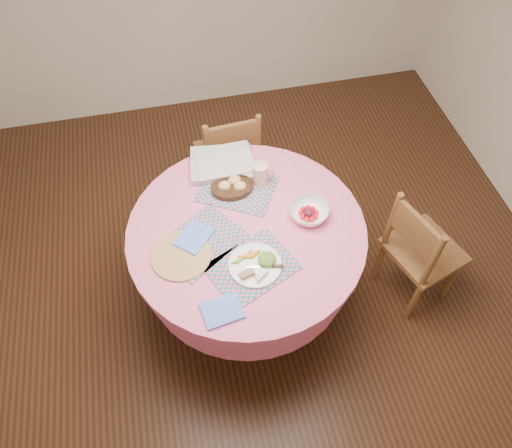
{
  "coord_description": "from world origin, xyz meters",
  "views": [
    {
      "loc": [
        -0.29,
        -1.5,
        2.81
      ],
      "look_at": [
        0.05,
        0.0,
        0.78
      ],
      "focal_mm": 35.0,
      "sensor_mm": 36.0,
      "label": 1
    }
  ],
  "objects_px": {
    "dining_table": "(247,250)",
    "bread_bowl": "(232,186)",
    "latte_mug": "(261,174)",
    "fruit_bowl": "(309,212)",
    "chair_back": "(229,157)",
    "chair_right": "(419,250)",
    "wicker_trivet": "(181,256)",
    "dinner_plate": "(257,265)"
  },
  "relations": [
    {
      "from": "chair_back",
      "to": "dinner_plate",
      "type": "distance_m",
      "value": 1.12
    },
    {
      "from": "dining_table",
      "to": "wicker_trivet",
      "type": "xyz_separation_m",
      "value": [
        -0.35,
        -0.09,
        0.2
      ]
    },
    {
      "from": "dining_table",
      "to": "latte_mug",
      "type": "height_order",
      "value": "latte_mug"
    },
    {
      "from": "dining_table",
      "to": "dinner_plate",
      "type": "relative_size",
      "value": 4.81
    },
    {
      "from": "wicker_trivet",
      "to": "chair_right",
      "type": "bearing_deg",
      "value": -2.09
    },
    {
      "from": "dinner_plate",
      "to": "chair_back",
      "type": "bearing_deg",
      "value": 87.08
    },
    {
      "from": "dining_table",
      "to": "fruit_bowl",
      "type": "bearing_deg",
      "value": 2.25
    },
    {
      "from": "chair_right",
      "to": "dinner_plate",
      "type": "distance_m",
      "value": 1.04
    },
    {
      "from": "dining_table",
      "to": "wicker_trivet",
      "type": "distance_m",
      "value": 0.41
    },
    {
      "from": "chair_back",
      "to": "latte_mug",
      "type": "xyz_separation_m",
      "value": [
        0.09,
        -0.54,
        0.38
      ]
    },
    {
      "from": "bread_bowl",
      "to": "dining_table",
      "type": "bearing_deg",
      "value": -85.87
    },
    {
      "from": "latte_mug",
      "to": "fruit_bowl",
      "type": "relative_size",
      "value": 0.5
    },
    {
      "from": "dining_table",
      "to": "chair_right",
      "type": "height_order",
      "value": "chair_right"
    },
    {
      "from": "dinner_plate",
      "to": "bread_bowl",
      "type": "distance_m",
      "value": 0.51
    },
    {
      "from": "dining_table",
      "to": "bread_bowl",
      "type": "relative_size",
      "value": 5.39
    },
    {
      "from": "dinner_plate",
      "to": "dining_table",
      "type": "bearing_deg",
      "value": 90.21
    },
    {
      "from": "chair_back",
      "to": "wicker_trivet",
      "type": "relative_size",
      "value": 2.85
    },
    {
      "from": "dining_table",
      "to": "chair_right",
      "type": "xyz_separation_m",
      "value": [
        0.98,
        -0.14,
        -0.11
      ]
    },
    {
      "from": "dinner_plate",
      "to": "fruit_bowl",
      "type": "distance_m",
      "value": 0.42
    },
    {
      "from": "chair_right",
      "to": "dinner_plate",
      "type": "relative_size",
      "value": 3.29
    },
    {
      "from": "chair_back",
      "to": "wicker_trivet",
      "type": "xyz_separation_m",
      "value": [
        -0.4,
        -0.92,
        0.31
      ]
    },
    {
      "from": "dining_table",
      "to": "chair_back",
      "type": "distance_m",
      "value": 0.84
    },
    {
      "from": "dining_table",
      "to": "wicker_trivet",
      "type": "height_order",
      "value": "wicker_trivet"
    },
    {
      "from": "latte_mug",
      "to": "wicker_trivet",
      "type": "bearing_deg",
      "value": -142.0
    },
    {
      "from": "dining_table",
      "to": "latte_mug",
      "type": "distance_m",
      "value": 0.42
    },
    {
      "from": "dinner_plate",
      "to": "fruit_bowl",
      "type": "xyz_separation_m",
      "value": [
        0.33,
        0.25,
        0.01
      ]
    },
    {
      "from": "wicker_trivet",
      "to": "fruit_bowl",
      "type": "distance_m",
      "value": 0.69
    },
    {
      "from": "dinner_plate",
      "to": "latte_mug",
      "type": "distance_m",
      "value": 0.55
    },
    {
      "from": "chair_right",
      "to": "wicker_trivet",
      "type": "relative_size",
      "value": 2.82
    },
    {
      "from": "wicker_trivet",
      "to": "latte_mug",
      "type": "distance_m",
      "value": 0.63
    },
    {
      "from": "chair_right",
      "to": "chair_back",
      "type": "xyz_separation_m",
      "value": [
        -0.92,
        0.97,
        0.0
      ]
    },
    {
      "from": "fruit_bowl",
      "to": "dinner_plate",
      "type": "bearing_deg",
      "value": -143.16
    },
    {
      "from": "dining_table",
      "to": "wicker_trivet",
      "type": "relative_size",
      "value": 4.13
    },
    {
      "from": "fruit_bowl",
      "to": "wicker_trivet",
      "type": "bearing_deg",
      "value": -171.26
    },
    {
      "from": "bread_bowl",
      "to": "latte_mug",
      "type": "distance_m",
      "value": 0.17
    },
    {
      "from": "wicker_trivet",
      "to": "latte_mug",
      "type": "bearing_deg",
      "value": 38.0
    },
    {
      "from": "bread_bowl",
      "to": "chair_right",
      "type": "bearing_deg",
      "value": -22.66
    },
    {
      "from": "bread_bowl",
      "to": "chair_back",
      "type": "bearing_deg",
      "value": 82.26
    },
    {
      "from": "wicker_trivet",
      "to": "fruit_bowl",
      "type": "relative_size",
      "value": 1.11
    },
    {
      "from": "wicker_trivet",
      "to": "bread_bowl",
      "type": "height_order",
      "value": "bread_bowl"
    },
    {
      "from": "dining_table",
      "to": "dinner_plate",
      "type": "bearing_deg",
      "value": -89.79
    },
    {
      "from": "dining_table",
      "to": "bread_bowl",
      "type": "height_order",
      "value": "bread_bowl"
    }
  ]
}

